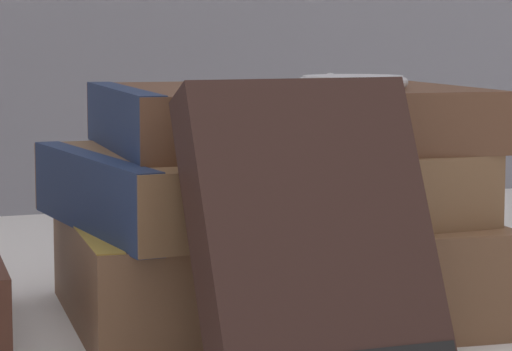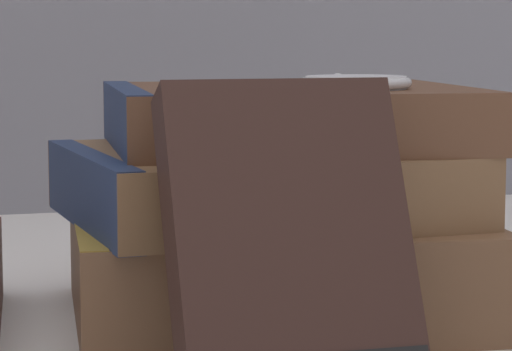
{
  "view_description": "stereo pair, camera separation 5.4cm",
  "coord_description": "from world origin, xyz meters",
  "px_view_note": "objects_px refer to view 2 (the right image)",
  "views": [
    {
      "loc": [
        -0.18,
        -0.49,
        0.14
      ],
      "look_at": [
        0.02,
        0.04,
        0.07
      ],
      "focal_mm": 85.0,
      "sensor_mm": 36.0,
      "label": 1
    },
    {
      "loc": [
        -0.12,
        -0.5,
        0.14
      ],
      "look_at": [
        0.02,
        0.04,
        0.07
      ],
      "focal_mm": 85.0,
      "sensor_mm": 36.0,
      "label": 2
    }
  ],
  "objects_px": {
    "book_flat_bottom": "(264,267)",
    "pocket_watch": "(355,82)",
    "book_leaning_front": "(289,247)",
    "book_flat_top": "(280,117)",
    "book_flat_middle": "(251,184)"
  },
  "relations": [
    {
      "from": "book_flat_bottom",
      "to": "pocket_watch",
      "type": "xyz_separation_m",
      "value": [
        0.04,
        -0.02,
        0.09
      ]
    },
    {
      "from": "book_leaning_front",
      "to": "pocket_watch",
      "type": "distance_m",
      "value": 0.13
    },
    {
      "from": "book_flat_bottom",
      "to": "book_flat_top",
      "type": "height_order",
      "value": "book_flat_top"
    },
    {
      "from": "book_leaning_front",
      "to": "pocket_watch",
      "type": "height_order",
      "value": "book_leaning_front"
    },
    {
      "from": "book_flat_middle",
      "to": "book_flat_top",
      "type": "xyz_separation_m",
      "value": [
        0.02,
        0.01,
        0.03
      ]
    },
    {
      "from": "book_flat_bottom",
      "to": "pocket_watch",
      "type": "bearing_deg",
      "value": -21.24
    },
    {
      "from": "book_flat_top",
      "to": "pocket_watch",
      "type": "height_order",
      "value": "pocket_watch"
    },
    {
      "from": "book_flat_middle",
      "to": "book_flat_top",
      "type": "relative_size",
      "value": 1.03
    },
    {
      "from": "book_flat_middle",
      "to": "book_flat_top",
      "type": "distance_m",
      "value": 0.04
    },
    {
      "from": "book_flat_middle",
      "to": "book_flat_bottom",
      "type": "bearing_deg",
      "value": 5.92
    },
    {
      "from": "book_flat_top",
      "to": "book_leaning_front",
      "type": "relative_size",
      "value": 1.52
    },
    {
      "from": "book_flat_bottom",
      "to": "book_leaning_front",
      "type": "relative_size",
      "value": 1.72
    },
    {
      "from": "book_flat_bottom",
      "to": "book_leaning_front",
      "type": "bearing_deg",
      "value": -95.84
    },
    {
      "from": "book_flat_bottom",
      "to": "book_leaning_front",
      "type": "distance_m",
      "value": 0.12
    },
    {
      "from": "book_flat_bottom",
      "to": "book_flat_top",
      "type": "bearing_deg",
      "value": 40.84
    }
  ]
}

